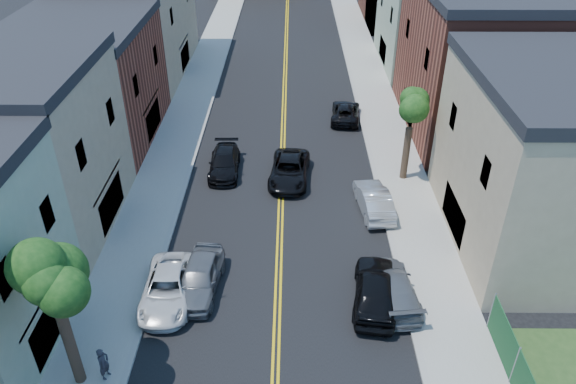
{
  "coord_description": "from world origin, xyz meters",
  "views": [
    {
      "loc": [
        0.64,
        -0.49,
        18.57
      ],
      "look_at": [
        0.45,
        25.26,
        2.0
      ],
      "focal_mm": 34.08,
      "sensor_mm": 36.0,
      "label": 1
    }
  ],
  "objects_px": {
    "dark_car_right_far": "(345,112)",
    "black_suv_lane": "(289,170)",
    "black_car_right": "(375,289)",
    "grey_car_right": "(393,287)",
    "pedestrian_left": "(104,364)",
    "black_car_left": "(224,163)",
    "silver_car_right": "(374,200)",
    "white_pickup": "(168,288)",
    "grey_car_left": "(200,277)"
  },
  "relations": [
    {
      "from": "grey_car_right",
      "to": "pedestrian_left",
      "type": "relative_size",
      "value": 3.14
    },
    {
      "from": "white_pickup",
      "to": "silver_car_right",
      "type": "distance_m",
      "value": 13.12
    },
    {
      "from": "grey_car_left",
      "to": "pedestrian_left",
      "type": "height_order",
      "value": "pedestrian_left"
    },
    {
      "from": "black_car_right",
      "to": "dark_car_right_far",
      "type": "xyz_separation_m",
      "value": [
        0.27,
        20.4,
        -0.21
      ]
    },
    {
      "from": "black_suv_lane",
      "to": "grey_car_left",
      "type": "bearing_deg",
      "value": -107.55
    },
    {
      "from": "silver_car_right",
      "to": "dark_car_right_far",
      "type": "relative_size",
      "value": 0.99
    },
    {
      "from": "black_suv_lane",
      "to": "black_car_right",
      "type": "bearing_deg",
      "value": -64.93
    },
    {
      "from": "white_pickup",
      "to": "pedestrian_left",
      "type": "height_order",
      "value": "pedestrian_left"
    },
    {
      "from": "dark_car_right_far",
      "to": "pedestrian_left",
      "type": "height_order",
      "value": "pedestrian_left"
    },
    {
      "from": "grey_car_right",
      "to": "black_car_right",
      "type": "bearing_deg",
      "value": 10.53
    },
    {
      "from": "black_car_right",
      "to": "black_suv_lane",
      "type": "xyz_separation_m",
      "value": [
        -4.1,
        11.2,
        -0.13
      ]
    },
    {
      "from": "pedestrian_left",
      "to": "dark_car_right_far",
      "type": "bearing_deg",
      "value": -6.56
    },
    {
      "from": "black_car_left",
      "to": "black_suv_lane",
      "type": "distance_m",
      "value": 4.41
    },
    {
      "from": "grey_car_right",
      "to": "pedestrian_left",
      "type": "height_order",
      "value": "pedestrian_left"
    },
    {
      "from": "black_car_left",
      "to": "grey_car_right",
      "type": "height_order",
      "value": "grey_car_right"
    },
    {
      "from": "black_car_left",
      "to": "pedestrian_left",
      "type": "xyz_separation_m",
      "value": [
        -3.08,
        -16.72,
        0.24
      ]
    },
    {
      "from": "dark_car_right_far",
      "to": "black_suv_lane",
      "type": "height_order",
      "value": "black_suv_lane"
    },
    {
      "from": "grey_car_left",
      "to": "black_car_left",
      "type": "relative_size",
      "value": 0.98
    },
    {
      "from": "silver_car_right",
      "to": "grey_car_left",
      "type": "bearing_deg",
      "value": 30.0
    },
    {
      "from": "grey_car_left",
      "to": "dark_car_right_far",
      "type": "distance_m",
      "value": 21.41
    },
    {
      "from": "silver_car_right",
      "to": "dark_car_right_far",
      "type": "xyz_separation_m",
      "value": [
        -0.63,
        12.7,
        -0.12
      ]
    },
    {
      "from": "black_car_left",
      "to": "silver_car_right",
      "type": "bearing_deg",
      "value": -27.22
    },
    {
      "from": "white_pickup",
      "to": "pedestrian_left",
      "type": "bearing_deg",
      "value": -110.84
    },
    {
      "from": "dark_car_right_far",
      "to": "white_pickup",
      "type": "bearing_deg",
      "value": 69.82
    },
    {
      "from": "white_pickup",
      "to": "silver_car_right",
      "type": "xyz_separation_m",
      "value": [
        10.72,
        7.57,
        0.07
      ]
    },
    {
      "from": "white_pickup",
      "to": "black_car_right",
      "type": "height_order",
      "value": "black_car_right"
    },
    {
      "from": "silver_car_right",
      "to": "black_car_left",
      "type": "bearing_deg",
      "value": -32.32
    },
    {
      "from": "black_car_left",
      "to": "silver_car_right",
      "type": "relative_size",
      "value": 1.03
    },
    {
      "from": "black_car_right",
      "to": "black_suv_lane",
      "type": "height_order",
      "value": "black_car_right"
    },
    {
      "from": "grey_car_right",
      "to": "pedestrian_left",
      "type": "distance_m",
      "value": 13.27
    },
    {
      "from": "white_pickup",
      "to": "black_car_right",
      "type": "distance_m",
      "value": 9.83
    },
    {
      "from": "silver_car_right",
      "to": "dark_car_right_far",
      "type": "height_order",
      "value": "silver_car_right"
    },
    {
      "from": "grey_car_left",
      "to": "black_car_left",
      "type": "height_order",
      "value": "grey_car_left"
    },
    {
      "from": "grey_car_left",
      "to": "grey_car_right",
      "type": "height_order",
      "value": "grey_car_left"
    },
    {
      "from": "black_car_right",
      "to": "black_suv_lane",
      "type": "relative_size",
      "value": 0.96
    },
    {
      "from": "black_car_right",
      "to": "pedestrian_left",
      "type": "height_order",
      "value": "same"
    },
    {
      "from": "dark_car_right_far",
      "to": "black_suv_lane",
      "type": "bearing_deg",
      "value": 70.86
    },
    {
      "from": "black_car_right",
      "to": "white_pickup",
      "type": "bearing_deg",
      "value": 7.15
    },
    {
      "from": "black_car_right",
      "to": "silver_car_right",
      "type": "height_order",
      "value": "black_car_right"
    },
    {
      "from": "black_car_right",
      "to": "dark_car_right_far",
      "type": "relative_size",
      "value": 1.08
    },
    {
      "from": "black_suv_lane",
      "to": "silver_car_right",
      "type": "bearing_deg",
      "value": -30.13
    },
    {
      "from": "grey_car_right",
      "to": "black_suv_lane",
      "type": "xyz_separation_m",
      "value": [
        -5.0,
        10.93,
        0.02
      ]
    },
    {
      "from": "white_pickup",
      "to": "dark_car_right_far",
      "type": "bearing_deg",
      "value": 62.31
    },
    {
      "from": "black_car_left",
      "to": "black_car_right",
      "type": "xyz_separation_m",
      "value": [
        8.4,
        -12.2,
        0.16
      ]
    },
    {
      "from": "white_pickup",
      "to": "grey_car_right",
      "type": "relative_size",
      "value": 1.02
    },
    {
      "from": "black_car_left",
      "to": "black_car_right",
      "type": "bearing_deg",
      "value": -56.8
    },
    {
      "from": "silver_car_right",
      "to": "black_car_right",
      "type": "bearing_deg",
      "value": 76.9
    },
    {
      "from": "grey_car_left",
      "to": "black_suv_lane",
      "type": "relative_size",
      "value": 0.9
    },
    {
      "from": "black_car_left",
      "to": "pedestrian_left",
      "type": "distance_m",
      "value": 17.0
    },
    {
      "from": "grey_car_right",
      "to": "black_suv_lane",
      "type": "bearing_deg",
      "value": -71.69
    }
  ]
}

